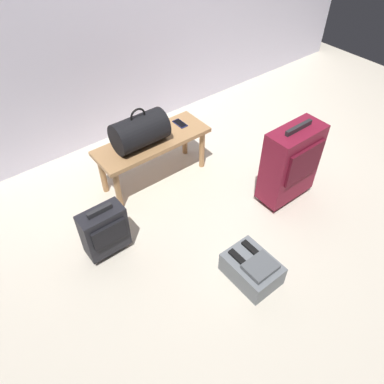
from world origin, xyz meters
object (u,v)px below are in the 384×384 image
bench (153,146)px  suitcase_upright_burgundy (291,163)px  duffel_bag_black (140,131)px  cell_phone (180,123)px  backpack_grey (252,269)px  suitcase_small_charcoal (105,231)px

bench → suitcase_upright_burgundy: 1.15m
duffel_bag_black → cell_phone: size_ratio=3.06×
backpack_grey → suitcase_small_charcoal: bearing=129.8°
cell_phone → suitcase_upright_burgundy: bearing=-66.0°
backpack_grey → cell_phone: bearing=73.9°
suitcase_upright_burgundy → backpack_grey: (-0.80, -0.41, -0.28)m
duffel_bag_black → suitcase_small_charcoal: 0.86m
cell_phone → suitcase_small_charcoal: 1.20m
bench → duffel_bag_black: size_ratio=2.27×
suitcase_upright_burgundy → suitcase_small_charcoal: suitcase_upright_burgundy is taller
suitcase_upright_burgundy → backpack_grey: suitcase_upright_burgundy is taller
duffel_bag_black → backpack_grey: duffel_bag_black is taller
cell_phone → suitcase_upright_burgundy: 1.02m
bench → suitcase_small_charcoal: suitcase_small_charcoal is taller
cell_phone → duffel_bag_black: bearing=-174.3°
suitcase_upright_burgundy → cell_phone: bearing=114.0°
cell_phone → backpack_grey: (-0.39, -1.34, -0.34)m
bench → suitcase_small_charcoal: size_ratio=2.17×
duffel_bag_black → cell_phone: bearing=5.7°
duffel_bag_black → bench: bearing=-0.0°
bench → duffel_bag_black: bearing=180.0°
cell_phone → suitcase_upright_burgundy: size_ratio=0.20×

